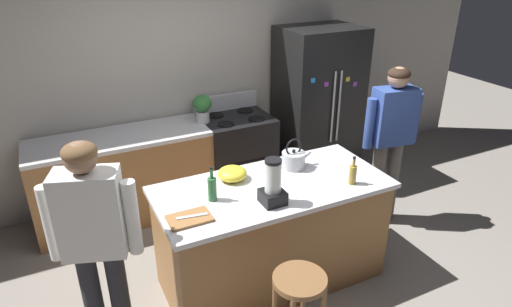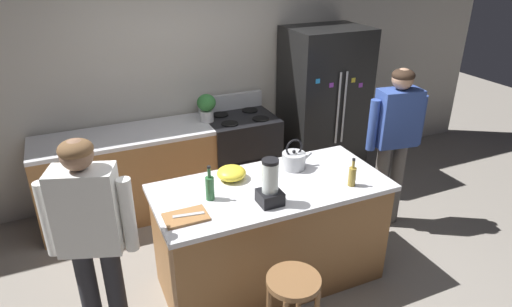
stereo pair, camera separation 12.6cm
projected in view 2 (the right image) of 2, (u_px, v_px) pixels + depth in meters
name	position (u px, v px, depth m)	size (l,w,h in m)	color
ground_plane	(270.00, 278.00, 3.90)	(14.00, 14.00, 0.00)	gray
back_wall	(196.00, 74.00, 4.93)	(8.00, 0.10, 2.70)	#BCB7AD
kitchen_island	(271.00, 234.00, 3.70)	(1.86, 0.86, 0.93)	#9E6B3D
back_counter_run	(139.00, 173.00, 4.69)	(2.00, 0.64, 0.93)	#9E6B3D
refrigerator	(323.00, 106.00, 5.27)	(0.90, 0.73, 1.83)	black
stove_range	(241.00, 154.00, 5.09)	(0.76, 0.65, 1.11)	black
person_by_island_left	(91.00, 230.00, 2.88)	(0.59, 0.34, 1.62)	#26262B
person_by_sink_right	(395.00, 134.00, 4.27)	(0.60, 0.28, 1.64)	#66605B
bar_stool	(293.00, 297.00, 2.93)	(0.36, 0.36, 0.70)	brown
potted_plant	(207.00, 106.00, 4.70)	(0.20, 0.20, 0.30)	silver
blender_appliance	(270.00, 185.00, 3.20)	(0.17, 0.17, 0.36)	black
bottle_olive_oil	(210.00, 188.00, 3.27)	(0.07, 0.07, 0.28)	#2D6638
bottle_vinegar	(352.00, 176.00, 3.47)	(0.06, 0.06, 0.24)	olive
mixing_bowl	(232.00, 173.00, 3.58)	(0.24, 0.24, 0.11)	yellow
tea_kettle	(294.00, 160.00, 3.74)	(0.28, 0.20, 0.27)	#B7BABF
cutting_board	(186.00, 217.00, 3.08)	(0.30, 0.20, 0.02)	#9E6B3D
chef_knife	(189.00, 215.00, 3.08)	(0.22, 0.03, 0.01)	#B7BABF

